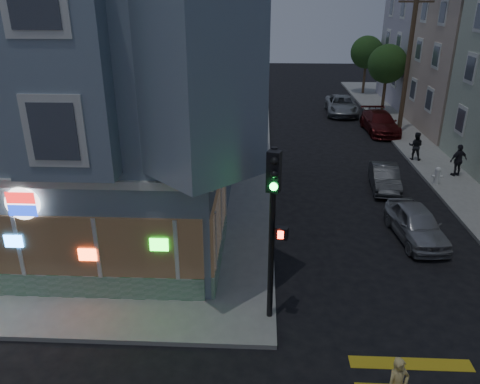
# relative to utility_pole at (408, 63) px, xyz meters

# --- Properties ---
(sidewalk_nw) EXTENTS (33.00, 42.00, 0.15)m
(sidewalk_nw) POSITION_rel_utility_pole_xyz_m (-25.50, -1.00, -4.72)
(sidewalk_nw) COLOR gray
(sidewalk_nw) RESTS_ON ground
(corner_building) EXTENTS (14.60, 14.60, 11.40)m
(corner_building) POSITION_rel_utility_pole_xyz_m (-18.00, -13.02, 1.02)
(corner_building) COLOR slate
(corner_building) RESTS_ON sidewalk_nw
(row_house_d) EXTENTS (12.00, 8.60, 10.50)m
(row_house_d) POSITION_rel_utility_pole_xyz_m (7.50, 10.00, 0.60)
(row_house_d) COLOR #B0AABB
(row_house_d) RESTS_ON sidewalk_ne
(utility_pole) EXTENTS (2.20, 0.30, 9.00)m
(utility_pole) POSITION_rel_utility_pole_xyz_m (0.00, 0.00, 0.00)
(utility_pole) COLOR #4C3826
(utility_pole) RESTS_ON sidewalk_ne
(street_tree_near) EXTENTS (3.00, 3.00, 5.30)m
(street_tree_near) POSITION_rel_utility_pole_xyz_m (0.20, 6.00, -0.86)
(street_tree_near) COLOR #4C3826
(street_tree_near) RESTS_ON sidewalk_ne
(street_tree_far) EXTENTS (3.00, 3.00, 5.30)m
(street_tree_far) POSITION_rel_utility_pole_xyz_m (0.20, 14.00, -0.86)
(street_tree_far) COLOR #4C3826
(street_tree_far) RESTS_ON sidewalk_ne
(pedestrian_a) EXTENTS (0.95, 0.85, 1.61)m
(pedestrian_a) POSITION_rel_utility_pole_xyz_m (-0.70, -5.97, -3.84)
(pedestrian_a) COLOR black
(pedestrian_a) RESTS_ON sidewalk_ne
(pedestrian_b) EXTENTS (1.08, 0.73, 1.70)m
(pedestrian_b) POSITION_rel_utility_pole_xyz_m (0.74, -8.54, -3.80)
(pedestrian_b) COLOR #24222A
(pedestrian_b) RESTS_ON sidewalk_ne
(parked_car_a) EXTENTS (1.90, 4.02, 1.33)m
(parked_car_a) POSITION_rel_utility_pole_xyz_m (-3.40, -15.39, -4.13)
(parked_car_a) COLOR #A0A2A7
(parked_car_a) RESTS_ON ground
(parked_car_b) EXTENTS (1.61, 3.69, 1.18)m
(parked_car_b) POSITION_rel_utility_pole_xyz_m (-3.40, -10.19, -4.21)
(parked_car_b) COLOR #3D3F42
(parked_car_b) RESTS_ON ground
(parked_car_c) EXTENTS (2.18, 4.99, 1.43)m
(parked_car_c) POSITION_rel_utility_pole_xyz_m (-1.30, 0.25, -4.08)
(parked_car_c) COLOR #531314
(parked_car_c) RESTS_ON ground
(parked_car_d) EXTENTS (2.66, 5.31, 1.44)m
(parked_car_d) POSITION_rel_utility_pole_xyz_m (-3.14, 5.71, -4.08)
(parked_car_d) COLOR #909599
(parked_car_d) RESTS_ON ground
(traffic_signal) EXTENTS (0.66, 0.59, 5.23)m
(traffic_signal) POSITION_rel_utility_pole_xyz_m (-9.18, -20.82, -1.11)
(traffic_signal) COLOR black
(traffic_signal) RESTS_ON sidewalk_nw
(fire_hydrant) EXTENTS (0.52, 0.30, 0.89)m
(fire_hydrant) POSITION_rel_utility_pole_xyz_m (-0.70, -9.78, -4.18)
(fire_hydrant) COLOR white
(fire_hydrant) RESTS_ON sidewalk_ne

